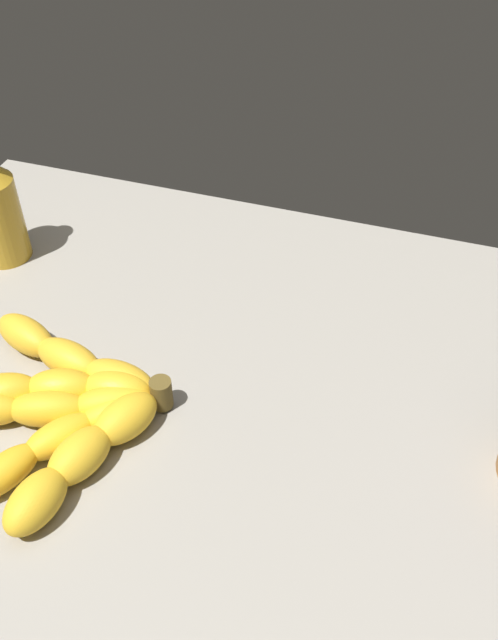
# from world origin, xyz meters

# --- Properties ---
(ground_plane) EXTENTS (0.87, 0.60, 0.04)m
(ground_plane) POSITION_xyz_m (0.00, 0.00, -0.02)
(ground_plane) COLOR gray
(banana_bunch) EXTENTS (0.21, 0.22, 0.04)m
(banana_bunch) POSITION_xyz_m (-0.14, -0.08, 0.02)
(banana_bunch) COLOR gold
(banana_bunch) RESTS_ON ground_plane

